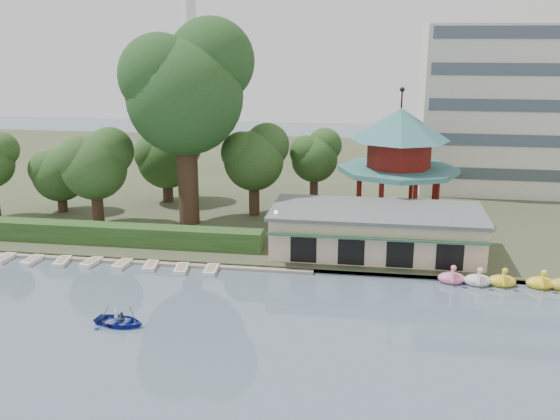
% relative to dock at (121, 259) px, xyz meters
% --- Properties ---
extents(ground_plane, '(220.00, 220.00, 0.00)m').
position_rel_dock_xyz_m(ground_plane, '(12.00, -17.20, -0.12)').
color(ground_plane, slate).
rests_on(ground_plane, ground).
extents(shore, '(220.00, 70.00, 0.40)m').
position_rel_dock_xyz_m(shore, '(12.00, 34.80, 0.08)').
color(shore, '#424930').
rests_on(shore, ground).
extents(embankment, '(220.00, 0.60, 0.30)m').
position_rel_dock_xyz_m(embankment, '(12.00, 0.10, 0.03)').
color(embankment, gray).
rests_on(embankment, ground).
extents(dock, '(34.00, 1.60, 0.24)m').
position_rel_dock_xyz_m(dock, '(0.00, 0.00, 0.00)').
color(dock, gray).
rests_on(dock, ground).
extents(boathouse, '(18.60, 9.39, 3.90)m').
position_rel_dock_xyz_m(boathouse, '(22.00, 4.77, 2.25)').
color(boathouse, beige).
rests_on(boathouse, shore).
extents(pavilion, '(12.40, 12.40, 13.50)m').
position_rel_dock_xyz_m(pavilion, '(24.00, 14.80, 7.36)').
color(pavilion, beige).
rests_on(pavilion, shore).
extents(hedge, '(30.00, 2.00, 1.80)m').
position_rel_dock_xyz_m(hedge, '(-3.00, 3.30, 1.18)').
color(hedge, '#2D4F21').
rests_on(hedge, shore).
extents(lamp_post, '(0.36, 0.36, 4.28)m').
position_rel_dock_xyz_m(lamp_post, '(13.50, 1.80, 3.22)').
color(lamp_post, black).
rests_on(lamp_post, shore).
extents(big_tree, '(12.64, 11.78, 20.52)m').
position_rel_dock_xyz_m(big_tree, '(3.16, 10.99, 14.22)').
color(big_tree, '#3A281C').
rests_on(big_tree, shore).
extents(small_trees, '(38.52, 16.73, 9.87)m').
position_rel_dock_xyz_m(small_trees, '(-1.74, 14.22, 6.09)').
color(small_trees, '#3A281C').
rests_on(small_trees, shore).
extents(moored_rowboats, '(24.94, 2.74, 0.36)m').
position_rel_dock_xyz_m(moored_rowboats, '(-3.34, -1.42, 0.06)').
color(moored_rowboats, silver).
rests_on(moored_rowboats, ground).
extents(rowboat_with_passengers, '(5.38, 4.18, 2.01)m').
position_rel_dock_xyz_m(rowboat_with_passengers, '(4.94, -11.97, 0.39)').
color(rowboat_with_passengers, navy).
rests_on(rowboat_with_passengers, ground).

